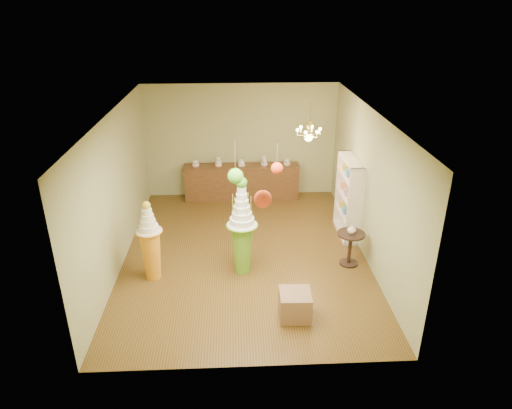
{
  "coord_description": "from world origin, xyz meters",
  "views": [
    {
      "loc": [
        -0.18,
        -8.37,
        4.96
      ],
      "look_at": [
        0.24,
        0.0,
        1.14
      ],
      "focal_mm": 32.0,
      "sensor_mm": 36.0,
      "label": 1
    }
  ],
  "objects_px": {
    "pedestal_orange": "(151,248)",
    "sideboard": "(242,181)",
    "pedestal_green": "(242,236)",
    "round_table": "(350,244)"
  },
  "relations": [
    {
      "from": "pedestal_orange",
      "to": "sideboard",
      "type": "relative_size",
      "value": 0.53
    },
    {
      "from": "pedestal_green",
      "to": "pedestal_orange",
      "type": "distance_m",
      "value": 1.74
    },
    {
      "from": "pedestal_orange",
      "to": "sideboard",
      "type": "height_order",
      "value": "pedestal_orange"
    },
    {
      "from": "pedestal_green",
      "to": "round_table",
      "type": "relative_size",
      "value": 2.82
    },
    {
      "from": "round_table",
      "to": "sideboard",
      "type": "bearing_deg",
      "value": 121.1
    },
    {
      "from": "pedestal_orange",
      "to": "sideboard",
      "type": "xyz_separation_m",
      "value": [
        1.79,
        3.78,
        -0.17
      ]
    },
    {
      "from": "pedestal_green",
      "to": "pedestal_orange",
      "type": "relative_size",
      "value": 1.24
    },
    {
      "from": "pedestal_green",
      "to": "pedestal_orange",
      "type": "xyz_separation_m",
      "value": [
        -1.73,
        -0.15,
        -0.14
      ]
    },
    {
      "from": "pedestal_green",
      "to": "round_table",
      "type": "bearing_deg",
      "value": 4.0
    },
    {
      "from": "sideboard",
      "to": "round_table",
      "type": "xyz_separation_m",
      "value": [
        2.1,
        -3.48,
        -0.02
      ]
    }
  ]
}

